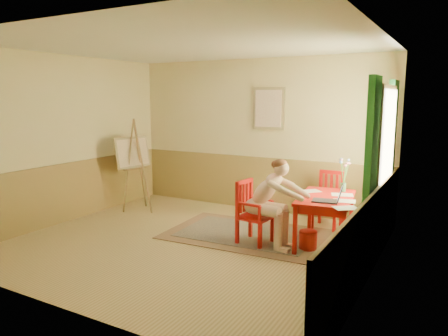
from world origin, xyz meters
The scene contains 14 objects.
room centered at (0.00, 0.00, 1.40)m, with size 5.04×4.54×2.84m.
wainscot centered at (0.00, 0.80, 0.50)m, with size 5.00×4.50×1.00m.
window centered at (2.42, 1.10, 1.35)m, with size 0.12×2.01×2.20m.
wall_portrait centered at (0.25, 2.20, 1.90)m, with size 0.60×0.05×0.76m.
rug centered at (0.54, 0.75, 0.01)m, with size 2.49×1.73×0.02m.
table centered at (1.73, 0.86, 0.63)m, with size 0.87×1.29×0.72m.
chair_left centered at (0.78, 0.45, 0.46)m, with size 0.47×0.45×0.92m.
chair_back centered at (1.52, 1.75, 0.46)m, with size 0.41×0.43×0.92m.
figure centered at (1.06, 0.40, 0.70)m, with size 0.97×0.46×1.28m.
laptop centered at (1.86, 0.56, 0.77)m, with size 0.43×0.30×0.24m.
papers centered at (1.87, 0.79, 0.72)m, with size 1.07×1.09×0.00m.
vase centered at (1.86, 1.29, 0.95)m, with size 0.18×0.25×0.50m.
wastebasket centered at (1.57, 0.58, 0.13)m, with size 0.25×0.25×0.27m, color #A31F15.
easel centered at (-1.98, 1.08, 1.02)m, with size 0.62×0.77×1.72m.
Camera 1 is at (3.31, -4.92, 2.09)m, focal length 33.95 mm.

